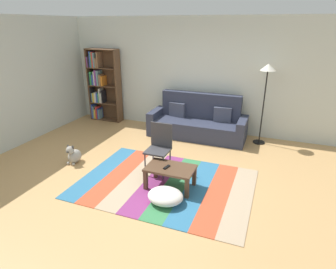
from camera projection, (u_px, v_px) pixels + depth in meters
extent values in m
plane|color=tan|center=(158.00, 173.00, 5.15)|extent=(14.00, 14.00, 0.00)
cube|color=silver|center=(199.00, 76.00, 6.88)|extent=(6.80, 0.10, 2.70)
cube|color=silver|center=(32.00, 79.00, 6.46)|extent=(0.10, 5.50, 2.70)
cube|color=teal|center=(102.00, 171.00, 5.22)|extent=(0.36, 2.05, 0.01)
cube|color=#C64C2D|center=(119.00, 174.00, 5.10)|extent=(0.36, 2.05, 0.01)
cube|color=tan|center=(137.00, 178.00, 4.98)|extent=(0.36, 2.05, 0.01)
cube|color=#843370|center=(156.00, 182.00, 4.86)|extent=(0.36, 2.05, 0.01)
cube|color=#387F4C|center=(175.00, 186.00, 4.74)|extent=(0.36, 2.05, 0.01)
cube|color=teal|center=(196.00, 190.00, 4.62)|extent=(0.36, 2.05, 0.01)
cube|color=#C64C2D|center=(218.00, 194.00, 4.50)|extent=(0.36, 2.05, 0.01)
cube|color=tan|center=(240.00, 199.00, 4.38)|extent=(0.36, 2.05, 0.01)
cube|color=#2D3347|center=(197.00, 129.00, 6.72)|extent=(1.90, 0.80, 0.40)
cube|color=#2D3347|center=(201.00, 105.00, 6.80)|extent=(1.90, 0.20, 0.60)
cube|color=#2D3347|center=(156.00, 121.00, 7.04)|extent=(0.18, 0.80, 0.56)
cube|color=#2D3347|center=(242.00, 131.00, 6.34)|extent=(0.18, 0.80, 0.56)
cube|color=#42475B|center=(177.00, 110.00, 6.93)|extent=(0.42, 0.19, 0.36)
cube|color=#42475B|center=(222.00, 115.00, 6.56)|extent=(0.42, 0.19, 0.36)
cube|color=brown|center=(91.00, 85.00, 7.80)|extent=(0.04, 0.28, 1.92)
cube|color=brown|center=(118.00, 87.00, 7.51)|extent=(0.04, 0.28, 1.92)
cube|color=brown|center=(107.00, 85.00, 7.77)|extent=(0.90, 0.01, 1.92)
cube|color=brown|center=(107.00, 119.00, 8.00)|extent=(0.86, 0.28, 0.02)
cube|color=brown|center=(106.00, 103.00, 7.82)|extent=(0.86, 0.28, 0.02)
cube|color=brown|center=(104.00, 86.00, 7.65)|extent=(0.86, 0.28, 0.02)
cube|color=brown|center=(103.00, 68.00, 7.48)|extent=(0.86, 0.28, 0.02)
cube|color=brown|center=(101.00, 49.00, 7.31)|extent=(0.86, 0.28, 0.02)
cube|color=#334CB2|center=(94.00, 111.00, 8.04)|extent=(0.03, 0.23, 0.40)
cube|color=#668C99|center=(95.00, 112.00, 8.03)|extent=(0.04, 0.20, 0.34)
cube|color=gold|center=(97.00, 113.00, 8.03)|extent=(0.05, 0.21, 0.26)
cube|color=red|center=(98.00, 112.00, 8.00)|extent=(0.05, 0.22, 0.34)
cube|color=#334CB2|center=(100.00, 113.00, 8.01)|extent=(0.03, 0.26, 0.29)
cube|color=#668C99|center=(100.00, 114.00, 7.97)|extent=(0.03, 0.17, 0.26)
cube|color=black|center=(92.00, 94.00, 7.87)|extent=(0.03, 0.22, 0.39)
cube|color=#668C99|center=(94.00, 97.00, 7.89)|extent=(0.03, 0.26, 0.25)
cube|color=gold|center=(95.00, 97.00, 7.85)|extent=(0.05, 0.20, 0.25)
cube|color=silver|center=(97.00, 97.00, 7.83)|extent=(0.05, 0.19, 0.28)
cube|color=#334CB2|center=(99.00, 97.00, 7.81)|extent=(0.05, 0.19, 0.26)
cube|color=green|center=(100.00, 98.00, 7.80)|extent=(0.03, 0.20, 0.26)
cube|color=silver|center=(101.00, 95.00, 7.78)|extent=(0.03, 0.24, 0.39)
cube|color=silver|center=(102.00, 98.00, 7.76)|extent=(0.04, 0.17, 0.27)
cube|color=black|center=(104.00, 96.00, 7.75)|extent=(0.03, 0.21, 0.35)
cube|color=black|center=(91.00, 78.00, 7.70)|extent=(0.04, 0.21, 0.33)
cube|color=green|center=(93.00, 78.00, 7.69)|extent=(0.04, 0.24, 0.35)
cube|color=#334CB2|center=(94.00, 80.00, 7.66)|extent=(0.04, 0.18, 0.29)
cube|color=silver|center=(95.00, 78.00, 7.63)|extent=(0.03, 0.18, 0.36)
cube|color=purple|center=(97.00, 78.00, 7.63)|extent=(0.05, 0.24, 0.40)
cube|color=#668C99|center=(99.00, 78.00, 7.61)|extent=(0.05, 0.23, 0.40)
cube|color=#8C6647|center=(102.00, 80.00, 7.60)|extent=(0.05, 0.22, 0.30)
cube|color=orange|center=(104.00, 81.00, 7.60)|extent=(0.05, 0.24, 0.26)
cube|color=purple|center=(89.00, 62.00, 7.55)|extent=(0.03, 0.24, 0.27)
cube|color=black|center=(91.00, 61.00, 7.54)|extent=(0.04, 0.25, 0.29)
cube|color=#334CB2|center=(92.00, 59.00, 7.49)|extent=(0.04, 0.23, 0.41)
cube|color=green|center=(93.00, 60.00, 7.48)|extent=(0.03, 0.22, 0.39)
cube|color=red|center=(95.00, 59.00, 7.48)|extent=(0.04, 0.26, 0.40)
cube|color=#668C99|center=(96.00, 60.00, 7.47)|extent=(0.04, 0.25, 0.38)
cube|color=#8C6647|center=(98.00, 62.00, 7.47)|extent=(0.05, 0.24, 0.25)
cube|color=#8C6647|center=(99.00, 60.00, 7.42)|extent=(0.03, 0.24, 0.41)
cube|color=#513826|center=(170.00, 168.00, 4.58)|extent=(0.78, 0.49, 0.04)
cube|color=#513826|center=(146.00, 180.00, 4.59)|extent=(0.06, 0.06, 0.32)
cube|color=#513826|center=(187.00, 188.00, 4.35)|extent=(0.06, 0.06, 0.32)
cube|color=#513826|center=(156.00, 169.00, 4.94)|extent=(0.06, 0.06, 0.32)
cube|color=#513826|center=(194.00, 176.00, 4.70)|extent=(0.06, 0.06, 0.32)
ellipsoid|color=white|center=(165.00, 196.00, 4.26)|extent=(0.54, 0.47, 0.21)
ellipsoid|color=#9E998E|center=(75.00, 156.00, 5.51)|extent=(0.22, 0.30, 0.26)
sphere|color=#9E998E|center=(70.00, 150.00, 5.35)|extent=(0.15, 0.15, 0.15)
ellipsoid|color=#474440|center=(68.00, 152.00, 5.30)|extent=(0.06, 0.07, 0.05)
ellipsoid|color=#474440|center=(68.00, 147.00, 5.37)|extent=(0.05, 0.04, 0.08)
ellipsoid|color=#474440|center=(73.00, 147.00, 5.33)|extent=(0.05, 0.04, 0.08)
sphere|color=#9E998E|center=(68.00, 163.00, 5.45)|extent=(0.06, 0.06, 0.06)
sphere|color=#9E998E|center=(73.00, 164.00, 5.41)|extent=(0.06, 0.06, 0.06)
cylinder|color=black|center=(259.00, 142.00, 6.46)|extent=(0.26, 0.26, 0.02)
cylinder|color=black|center=(263.00, 108.00, 6.16)|extent=(0.03, 0.03, 1.59)
cone|color=white|center=(268.00, 67.00, 5.85)|extent=(0.32, 0.32, 0.14)
cube|color=black|center=(167.00, 167.00, 4.56)|extent=(0.08, 0.16, 0.02)
cube|color=#38383D|center=(158.00, 151.00, 4.99)|extent=(0.40, 0.40, 0.03)
cube|color=#38383D|center=(161.00, 135.00, 5.06)|extent=(0.40, 0.03, 0.44)
cylinder|color=#38383D|center=(145.00, 165.00, 4.99)|extent=(0.02, 0.02, 0.42)
cylinder|color=#38383D|center=(163.00, 168.00, 4.87)|extent=(0.02, 0.02, 0.42)
cylinder|color=#38383D|center=(153.00, 157.00, 5.28)|extent=(0.02, 0.02, 0.42)
cylinder|color=#38383D|center=(170.00, 160.00, 5.17)|extent=(0.02, 0.02, 0.42)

